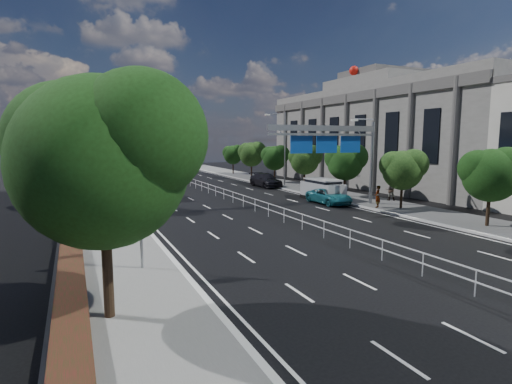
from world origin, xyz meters
TOP-DOWN VIEW (x-y plane):
  - ground at (0.00, 0.00)m, footprint 160.00×160.00m
  - sidewalk_near at (-11.50, 0.00)m, footprint 5.00×140.00m
  - sidewalk_far at (11.50, 0.00)m, footprint 5.00×140.00m
  - kerb_near at (-9.00, 0.00)m, footprint 0.25×140.00m
  - kerb_far at (9.00, 0.00)m, footprint 0.25×140.00m
  - median_fence at (0.00, 22.50)m, footprint 0.05×85.00m
  - hedge_near at (-13.30, 5.00)m, footprint 1.00×36.00m
  - toilet_sign at (-10.95, 0.00)m, footprint 1.62×0.18m
  - overhead_gantry at (6.74, 10.05)m, footprint 10.24×0.38m
  - streetlight_far at (10.50, 26.00)m, footprint 2.78×2.40m
  - civic_hall at (23.72, 22.00)m, footprint 14.40×36.00m
  - near_tree_big at (-12.13, -4.53)m, footprint 5.72×5.33m
  - near_tree_back at (-11.94, 17.97)m, footprint 4.84×4.51m
  - far_tree_b at (11.25, -0.52)m, footprint 3.74×3.49m
  - far_tree_c at (11.24, 6.98)m, footprint 3.52×3.28m
  - far_tree_d at (11.25, 14.48)m, footprint 3.85×3.59m
  - far_tree_e at (11.25, 21.98)m, footprint 3.63×3.38m
  - far_tree_f at (11.24, 29.48)m, footprint 3.52×3.28m
  - far_tree_g at (11.25, 36.98)m, footprint 3.96×3.69m
  - far_tree_h at (11.24, 44.48)m, footprint 3.41×3.18m
  - white_minivan at (-5.90, 21.95)m, footprint 2.60×5.27m
  - red_bus at (-5.46, 38.67)m, footprint 3.41×11.60m
  - near_car_silver at (-5.23, 31.68)m, footprint 1.84×4.36m
  - near_car_dark at (-7.12, 55.72)m, footprint 1.62×4.56m
  - silver_minivan at (8.30, 14.00)m, footprint 2.08×4.88m
  - parked_car_teal at (7.63, 12.00)m, footprint 2.31×4.87m
  - parked_car_dark at (8.30, 26.25)m, footprint 2.46×5.64m
  - pedestrian_a at (9.60, 7.99)m, footprint 0.79×0.75m
  - pedestrian_b at (13.40, 10.60)m, footprint 1.21×1.16m

SIDE VIEW (x-z plane):
  - ground at x=0.00m, z-range 0.00..0.00m
  - sidewalk_near at x=-11.50m, z-range 0.00..0.14m
  - sidewalk_far at x=11.50m, z-range 0.00..0.14m
  - kerb_near at x=-9.00m, z-range -0.01..0.15m
  - kerb_far at x=9.00m, z-range -0.01..0.15m
  - hedge_near at x=-13.30m, z-range 0.14..0.58m
  - median_fence at x=0.00m, z-range 0.01..1.04m
  - parked_car_teal at x=7.63m, z-range 0.00..1.34m
  - near_car_silver at x=-5.23m, z-range 0.00..1.47m
  - near_car_dark at x=-7.12m, z-range 0.00..1.50m
  - parked_car_dark at x=8.30m, z-range 0.00..1.62m
  - silver_minivan at x=8.30m, z-range -0.02..2.01m
  - pedestrian_a at x=9.60m, z-range 0.14..1.95m
  - white_minivan at x=-5.90m, z-range -0.02..2.20m
  - pedestrian_b at x=13.40m, z-range 0.14..2.10m
  - red_bus at x=-5.46m, z-range 0.07..3.50m
  - toilet_sign at x=-10.95m, z-range 0.77..5.11m
  - far_tree_h at x=11.24m, z-range 0.97..5.88m
  - far_tree_c at x=11.24m, z-range 0.95..5.90m
  - far_tree_f at x=11.24m, z-range 0.98..6.00m
  - far_tree_e at x=11.25m, z-range 0.99..6.12m
  - far_tree_b at x=11.25m, z-range 1.01..6.24m
  - far_tree_d at x=11.25m, z-range 1.02..6.36m
  - far_tree_g at x=11.25m, z-range 1.03..6.48m
  - near_tree_back at x=-11.94m, z-range 1.27..7.96m
  - streetlight_far at x=10.50m, z-range 0.71..9.71m
  - near_tree_big at x=-12.13m, z-range 1.42..9.13m
  - overhead_gantry at x=6.74m, z-range 1.88..9.33m
  - civic_hall at x=23.72m, z-range -0.91..13.44m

